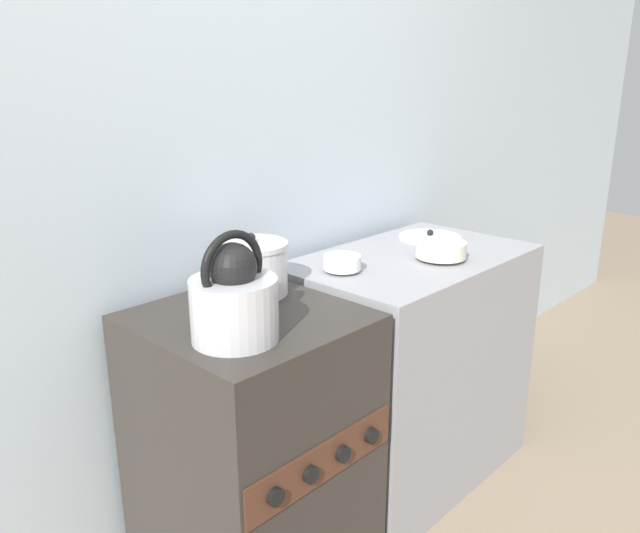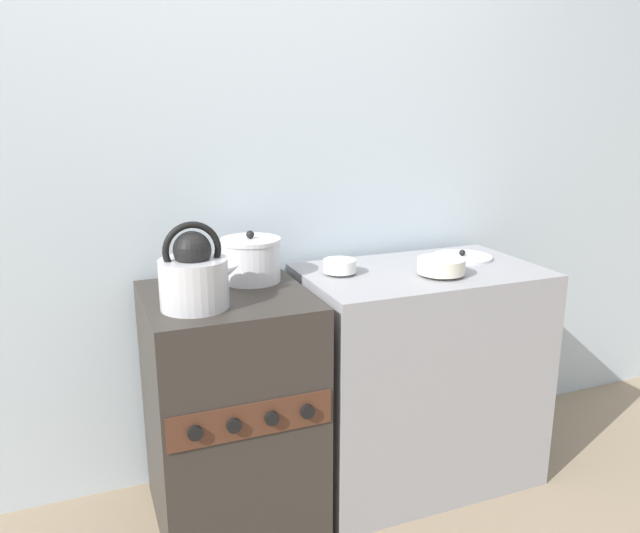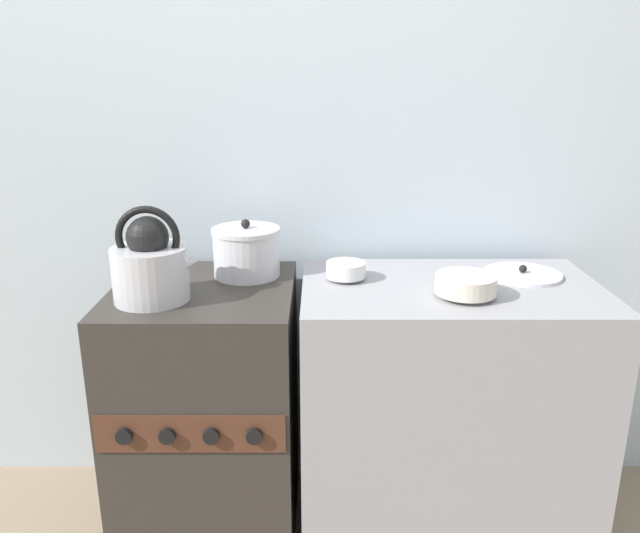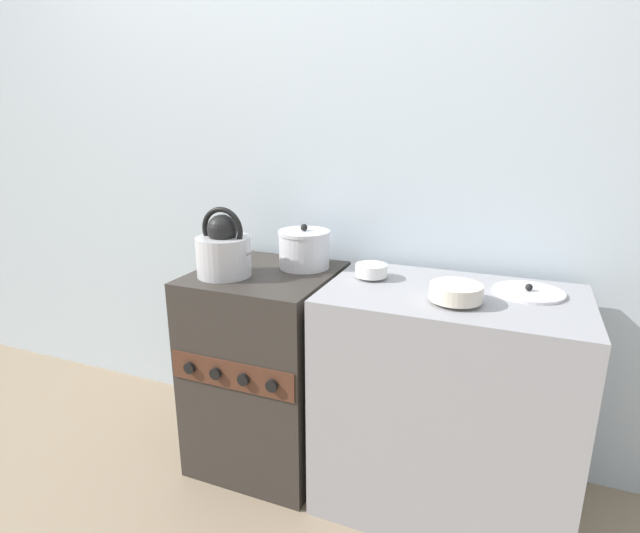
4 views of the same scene
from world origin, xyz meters
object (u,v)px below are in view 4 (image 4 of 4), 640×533
enamel_bowl (456,292)px  loose_pot_lid (528,292)px  small_ceramic_bowl (371,270)px  stove (267,367)px  kettle (224,250)px  cooking_pot (304,249)px

enamel_bowl → loose_pot_lid: 0.29m
small_ceramic_bowl → loose_pot_lid: small_ceramic_bowl is taller
stove → kettle: (-0.12, -0.10, 0.51)m
stove → enamel_bowl: bearing=-7.8°
stove → kettle: kettle is taller
stove → small_ceramic_bowl: (0.42, 0.05, 0.46)m
kettle → loose_pot_lid: 1.10m
enamel_bowl → kettle: bearing=179.6°
kettle → loose_pot_lid: size_ratio=1.14×
enamel_bowl → small_ceramic_bowl: (-0.32, 0.15, -0.00)m
kettle → enamel_bowl: kettle is taller
cooking_pot → kettle: bearing=-137.3°
cooking_pot → small_ceramic_bowl: (0.30, -0.07, -0.03)m
loose_pot_lid → kettle: bearing=-170.4°
enamel_bowl → loose_pot_lid: enamel_bowl is taller
kettle → cooking_pot: 0.32m
small_ceramic_bowl → kettle: bearing=-165.1°
cooking_pot → enamel_bowl: size_ratio=1.25×
cooking_pot → loose_pot_lid: (0.84, -0.04, -0.06)m
kettle → loose_pot_lid: (1.08, 0.18, -0.08)m
cooking_pot → enamel_bowl: bearing=-19.6°
stove → kettle: size_ratio=3.11×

